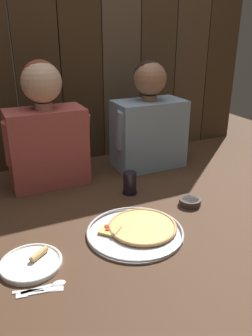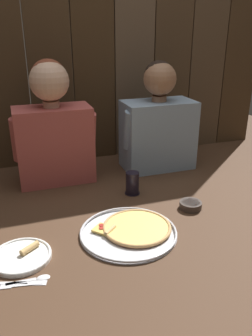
# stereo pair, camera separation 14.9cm
# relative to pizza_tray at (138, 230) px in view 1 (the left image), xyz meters

# --- Properties ---
(ground_plane) EXTENTS (3.20, 3.20, 0.00)m
(ground_plane) POSITION_rel_pizza_tray_xyz_m (0.08, 0.12, -0.01)
(ground_plane) COLOR #422B1C
(pizza_tray) EXTENTS (0.38, 0.38, 0.03)m
(pizza_tray) POSITION_rel_pizza_tray_xyz_m (0.00, 0.00, 0.00)
(pizza_tray) COLOR silver
(pizza_tray) RESTS_ON ground
(dinner_plate) EXTENTS (0.21, 0.21, 0.03)m
(dinner_plate) POSITION_rel_pizza_tray_xyz_m (-0.42, -0.03, -0.00)
(dinner_plate) COLOR white
(dinner_plate) RESTS_ON ground
(drinking_glass) EXTENTS (0.07, 0.07, 0.11)m
(drinking_glass) POSITION_rel_pizza_tray_xyz_m (0.12, 0.32, 0.04)
(drinking_glass) COLOR black
(drinking_glass) RESTS_ON ground
(dipping_bowl) EXTENTS (0.10, 0.10, 0.03)m
(dipping_bowl) POSITION_rel_pizza_tray_xyz_m (0.31, 0.10, 0.01)
(dipping_bowl) COLOR #3D332D
(dipping_bowl) RESTS_ON ground
(table_fork) EXTENTS (0.13, 0.04, 0.01)m
(table_fork) POSITION_rel_pizza_tray_xyz_m (-0.44, -0.17, -0.01)
(table_fork) COLOR silver
(table_fork) RESTS_ON ground
(table_knife) EXTENTS (0.15, 0.06, 0.01)m
(table_knife) POSITION_rel_pizza_tray_xyz_m (-0.43, -0.16, -0.01)
(table_knife) COLOR silver
(table_knife) RESTS_ON ground
(table_spoon) EXTENTS (0.14, 0.03, 0.01)m
(table_spoon) POSITION_rel_pizza_tray_xyz_m (-0.38, -0.16, -0.01)
(table_spoon) COLOR silver
(table_spoon) RESTS_ON ground
(diner_left) EXTENTS (0.41, 0.20, 0.62)m
(diner_left) POSITION_rel_pizza_tray_xyz_m (-0.20, 0.60, 0.28)
(diner_left) COLOR #AD4C47
(diner_left) RESTS_ON ground
(diner_right) EXTENTS (0.43, 0.22, 0.59)m
(diner_right) POSITION_rel_pizza_tray_xyz_m (0.37, 0.60, 0.25)
(diner_right) COLOR #849EB7
(diner_right) RESTS_ON ground
(wooden_backdrop_wall) EXTENTS (2.19, 0.03, 1.24)m
(wooden_backdrop_wall) POSITION_rel_pizza_tray_xyz_m (0.08, 0.88, 0.61)
(wooden_backdrop_wall) COLOR #41301E
(wooden_backdrop_wall) RESTS_ON ground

